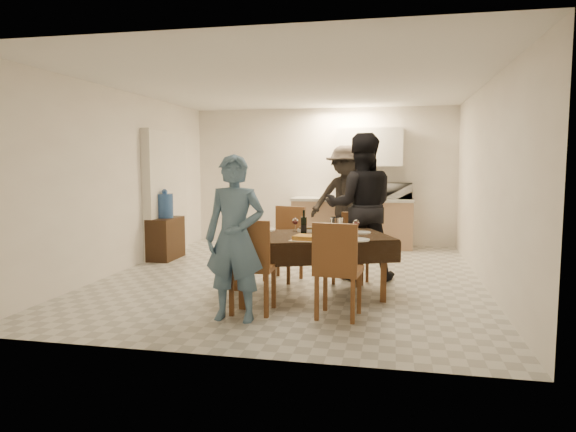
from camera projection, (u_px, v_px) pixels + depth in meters
name	position (u px, v px, depth m)	size (l,w,h in m)	color
floor	(293.00, 276.00, 7.10)	(5.00, 6.00, 0.02)	beige
ceiling	(293.00, 85.00, 6.83)	(5.00, 6.00, 0.02)	white
wall_back	(323.00, 176.00, 9.89)	(5.00, 0.02, 2.60)	white
wall_front	(220.00, 197.00, 4.05)	(5.00, 0.02, 2.60)	white
wall_left	(125.00, 181.00, 7.47)	(0.02, 6.00, 2.60)	white
wall_right	(487.00, 184.00, 6.47)	(0.02, 6.00, 2.60)	white
stub_partition	(166.00, 193.00, 8.65)	(0.15, 1.40, 2.10)	silver
kitchen_base_cabinet	(352.00, 224.00, 9.55)	(2.20, 0.60, 0.86)	tan
kitchen_worktop	(352.00, 200.00, 9.50)	(2.24, 0.64, 0.05)	#B7B6B1
upper_cabinet	(370.00, 147.00, 9.48)	(1.20, 0.34, 0.70)	white
dining_table	(307.00, 238.00, 5.99)	(2.13, 1.69, 0.73)	black
chair_near_left	(250.00, 257.00, 5.27)	(0.46, 0.46, 0.54)	brown
chair_near_right	(338.00, 260.00, 5.09)	(0.49, 0.49, 0.53)	brown
chair_far_left	(282.00, 237.00, 6.73)	(0.55, 0.56, 0.53)	brown
chair_far_right	(350.00, 242.00, 6.56)	(0.52, 0.53, 0.49)	brown
console	(166.00, 238.00, 8.36)	(0.36, 0.73, 0.67)	black
water_jug	(165.00, 206.00, 8.30)	(0.26, 0.26, 0.39)	#345EAD
wine_bottle	(304.00, 222.00, 6.03)	(0.07, 0.07, 0.29)	black
water_pitcher	(337.00, 227.00, 5.86)	(0.15, 0.15, 0.22)	white
savoury_tart	(311.00, 238.00, 5.60)	(0.41, 0.31, 0.05)	#BA8636
salad_bowl	(335.00, 230.00, 6.10)	(0.20, 0.20, 0.08)	white
mushroom_dish	(307.00, 230.00, 6.27)	(0.22, 0.22, 0.04)	white
wine_glass_a	(256.00, 229.00, 5.85)	(0.08, 0.08, 0.19)	white
wine_glass_b	(356.00, 226.00, 6.11)	(0.08, 0.08, 0.17)	white
wine_glass_c	(295.00, 224.00, 6.31)	(0.08, 0.08, 0.17)	white
plate_near_left	(251.00, 237.00, 5.82)	(0.27, 0.27, 0.02)	white
plate_near_right	(357.00, 240.00, 5.58)	(0.27, 0.27, 0.02)	white
plate_far_left	(264.00, 230.00, 6.40)	(0.29, 0.29, 0.02)	white
plate_far_right	(361.00, 232.00, 6.16)	(0.24, 0.24, 0.01)	white
microwave	(398.00, 191.00, 9.32)	(0.52, 0.35, 0.29)	white
person_near	(235.00, 238.00, 5.07)	(0.60, 0.40, 1.65)	slate
person_far	(361.00, 207.00, 6.88)	(0.95, 0.74, 1.96)	black
person_kitchen	(345.00, 199.00, 9.08)	(1.21, 0.69, 1.87)	black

